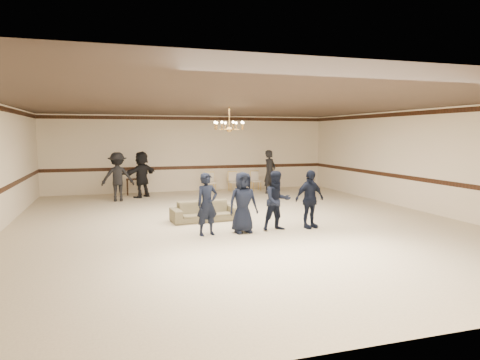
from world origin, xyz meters
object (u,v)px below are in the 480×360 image
object	(u,v)px
boy_c	(277,201)
adult_mid	(142,174)
chandelier	(229,118)
banquet_chair_left	(211,183)
boy_b	(243,202)
adult_right	(270,172)
banquet_chair_mid	(234,182)
banquet_chair_right	(256,181)
settee	(205,211)
adult_left	(118,177)
boy_d	(310,199)
console_table	(136,187)
boy_a	(207,204)

from	to	relation	value
boy_c	adult_mid	bearing A→B (deg)	108.86
chandelier	adult_mid	distance (m)	5.50
boy_c	banquet_chair_left	xyz separation A→B (m)	(0.01, 7.36, -0.34)
adult_mid	banquet_chair_left	xyz separation A→B (m)	(2.84, 0.57, -0.47)
boy_c	boy_b	bearing A→B (deg)	176.25
adult_right	banquet_chair_mid	size ratio (longest dim) A/B	2.14
chandelier	banquet_chair_mid	size ratio (longest dim) A/B	1.14
banquet_chair_mid	banquet_chair_right	size ratio (longest dim) A/B	1.00
boy_b	settee	xyz separation A→B (m)	(-0.59, 1.67, -0.48)
chandelier	adult_left	world-z (taller)	chandelier
chandelier	settee	bearing A→B (deg)	-150.75
boy_d	adult_mid	distance (m)	7.75
banquet_chair_mid	console_table	world-z (taller)	banquet_chair_mid
boy_d	console_table	distance (m)	8.51
banquet_chair_left	banquet_chair_mid	distance (m)	1.00
adult_mid	banquet_chair_mid	bearing A→B (deg)	147.62
boy_b	banquet_chair_right	xyz separation A→B (m)	(2.91, 7.36, -0.34)
boy_b	banquet_chair_right	world-z (taller)	boy_b
adult_right	chandelier	bearing A→B (deg)	-159.02
boy_a	boy_d	xyz separation A→B (m)	(2.70, 0.00, 0.00)
boy_c	boy_d	xyz separation A→B (m)	(0.90, 0.00, 0.00)
console_table	boy_b	bearing A→B (deg)	-70.77
boy_c	console_table	distance (m)	8.14
boy_b	adult_right	xyz separation A→B (m)	(3.17, 6.39, 0.13)
boy_a	banquet_chair_right	world-z (taller)	boy_a
boy_d	banquet_chair_mid	distance (m)	7.37
boy_a	banquet_chair_left	world-z (taller)	boy_a
adult_mid	banquet_chair_right	world-z (taller)	adult_mid
settee	adult_left	xyz separation A→B (m)	(-2.24, 4.41, 0.61)
adult_right	console_table	bearing A→B (deg)	132.93
boy_b	boy_d	distance (m)	1.80
chandelier	banquet_chair_left	bearing A→B (deg)	82.88
adult_left	boy_a	bearing A→B (deg)	110.14
settee	banquet_chair_left	size ratio (longest dim) A/B	2.26
boy_c	adult_left	size ratio (longest dim) A/B	0.85
chandelier	banquet_chair_mid	distance (m)	6.00
boy_a	boy_c	distance (m)	1.80
boy_a	adult_left	bearing A→B (deg)	92.60
adult_left	settee	bearing A→B (deg)	119.48
chandelier	banquet_chair_right	bearing A→B (deg)	63.05
boy_b	adult_left	size ratio (longest dim) A/B	0.85
boy_c	adult_mid	xyz separation A→B (m)	(-2.83, 6.79, 0.13)
chandelier	adult_right	size ratio (longest dim) A/B	0.53
boy_c	settee	size ratio (longest dim) A/B	0.80
boy_b	boy_c	distance (m)	0.90
settee	console_table	bearing A→B (deg)	99.68
boy_d	adult_mid	bearing A→B (deg)	105.63
adult_left	adult_right	size ratio (longest dim) A/B	1.00
settee	banquet_chair_right	world-z (taller)	banquet_chair_right
chandelier	banquet_chair_right	size ratio (longest dim) A/B	1.14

